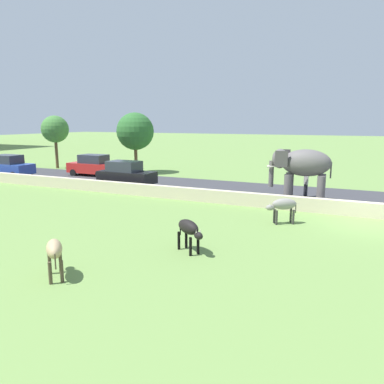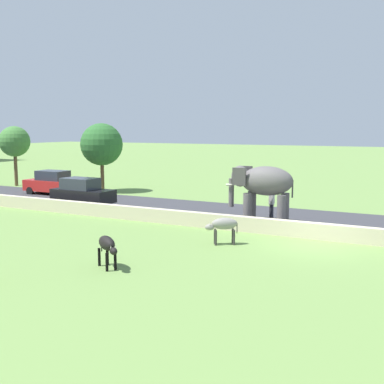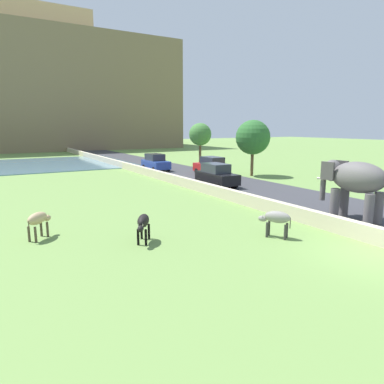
{
  "view_description": "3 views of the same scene",
  "coord_description": "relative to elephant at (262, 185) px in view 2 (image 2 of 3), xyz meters",
  "views": [
    {
      "loc": [
        -18.01,
        0.34,
        4.52
      ],
      "look_at": [
        -1.74,
        7.82,
        1.11
      ],
      "focal_mm": 34.96,
      "sensor_mm": 36.0,
      "label": 1
    },
    {
      "loc": [
        -20.14,
        -4.61,
        4.96
      ],
      "look_at": [
        1.05,
        6.29,
        1.76
      ],
      "focal_mm": 45.31,
      "sensor_mm": 36.0,
      "label": 2
    },
    {
      "loc": [
        -11.87,
        -7.03,
        4.64
      ],
      "look_at": [
        -2.42,
        9.07,
        1.12
      ],
      "focal_mm": 32.57,
      "sensor_mm": 36.0,
      "label": 3
    }
  ],
  "objects": [
    {
      "name": "car_black",
      "position": [
        0.02,
        11.8,
        -1.14
      ],
      "size": [
        1.87,
        4.04,
        1.8
      ],
      "color": "black",
      "rests_on": "ground"
    },
    {
      "name": "barrier_wall",
      "position": [
        -2.21,
        14.56,
        -1.67
      ],
      "size": [
        0.4,
        110.0,
        0.73
      ],
      "primitive_type": "cube",
      "color": "beige",
      "rests_on": "ground"
    },
    {
      "name": "tree_mid",
      "position": [
        6.01,
        23.96,
        1.69
      ],
      "size": [
        2.57,
        2.57,
        5.05
      ],
      "color": "brown",
      "rests_on": "ground"
    },
    {
      "name": "car_red",
      "position": [
        3.17,
        17.31,
        -1.14
      ],
      "size": [
        1.82,
        4.01,
        1.8
      ],
      "color": "red",
      "rests_on": "ground"
    },
    {
      "name": "elephant",
      "position": [
        0.0,
        0.0,
        0.0
      ],
      "size": [
        1.6,
        3.52,
        2.99
      ],
      "color": "#605B5B",
      "rests_on": "ground"
    },
    {
      "name": "road_surface",
      "position": [
        1.59,
        16.56,
        -2.01
      ],
      "size": [
        7.0,
        120.0,
        0.06
      ],
      "primitive_type": "cube",
      "color": "#38383D",
      "rests_on": "ground"
    },
    {
      "name": "cow_grey",
      "position": [
        -5.03,
        -0.02,
        -1.2
      ],
      "size": [
        1.01,
        1.36,
        1.15
      ],
      "color": "gray",
      "rests_on": "ground"
    },
    {
      "name": "tree_near",
      "position": [
        6.34,
        15.1,
        1.6
      ],
      "size": [
        3.23,
        3.23,
        5.26
      ],
      "color": "brown",
      "rests_on": "ground"
    },
    {
      "name": "ground_plane",
      "position": [
        -3.41,
        -3.44,
        -2.04
      ],
      "size": [
        220.0,
        220.0,
        0.0
      ],
      "primitive_type": "plane",
      "color": "#6B8E47"
    },
    {
      "name": "cow_black",
      "position": [
        -10.13,
        2.2,
        -1.2
      ],
      "size": [
        1.03,
        1.35,
        1.15
      ],
      "color": "black",
      "rests_on": "ground"
    },
    {
      "name": "person_beside_elephant",
      "position": [
        1.22,
        -0.12,
        -1.16
      ],
      "size": [
        0.36,
        0.22,
        1.63
      ],
      "color": "#33333D",
      "rests_on": "ground"
    }
  ]
}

